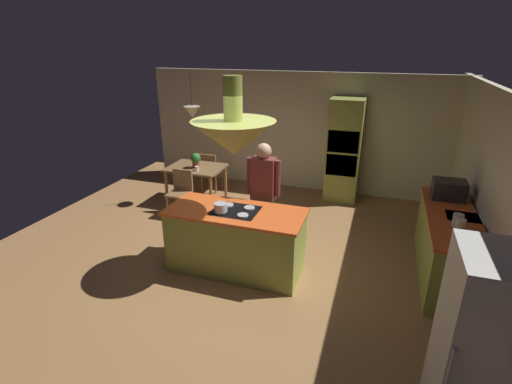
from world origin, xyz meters
name	(u,v)px	position (x,y,z in m)	size (l,w,h in m)	color
ground	(241,261)	(0.00, 0.00, 0.00)	(8.16, 8.16, 0.00)	#9E7042
wall_back	(296,132)	(0.00, 3.45, 1.27)	(6.80, 0.10, 2.55)	beige
wall_right	(497,201)	(3.25, 0.40, 1.27)	(0.10, 7.20, 2.55)	beige
kitchen_island	(236,240)	(0.00, -0.20, 0.47)	(1.94, 0.86, 0.95)	#939E42
counter_run_right	(447,245)	(2.84, 0.60, 0.48)	(0.73, 2.15, 0.93)	#939E42
oven_tower	(344,151)	(1.10, 3.04, 1.05)	(0.66, 0.62, 2.10)	#939E42
refrigerator	(489,352)	(2.80, -1.90, 0.86)	(0.72, 0.74, 1.71)	silver
dining_table	(196,172)	(-1.70, 1.90, 0.66)	(1.10, 0.85, 0.76)	olive
person_at_island	(263,190)	(0.19, 0.50, 1.00)	(0.53, 0.23, 1.74)	tan
range_hood	(234,136)	(0.00, -0.20, 1.99)	(1.10, 1.10, 1.00)	#939E42
pendant_light_over_table	(192,112)	(-1.70, 1.90, 1.86)	(0.32, 0.32, 0.82)	beige
chair_facing_island	(181,189)	(-1.70, 1.26, 0.50)	(0.40, 0.40, 0.87)	olive
chair_by_back_wall	(210,169)	(-1.70, 2.54, 0.50)	(0.40, 0.40, 0.87)	olive
potted_plant_on_table	(196,160)	(-1.66, 1.85, 0.93)	(0.20, 0.20, 0.30)	#99382D
cup_on_table	(197,168)	(-1.56, 1.69, 0.81)	(0.07, 0.07, 0.09)	white
canister_flour	(460,226)	(2.84, 0.07, 1.02)	(0.12, 0.12, 0.18)	silver
canister_sugar	(458,220)	(2.84, 0.25, 1.02)	(0.13, 0.13, 0.17)	silver
microwave_on_counter	(449,190)	(2.84, 1.23, 1.07)	(0.46, 0.36, 0.28)	#232326
cooking_pot_on_cooktop	(221,207)	(-0.16, -0.33, 1.01)	(0.18, 0.18, 0.12)	#B2B2B7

